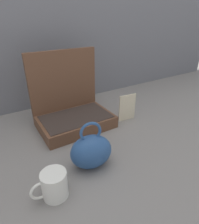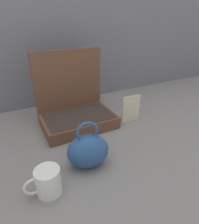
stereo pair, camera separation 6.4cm
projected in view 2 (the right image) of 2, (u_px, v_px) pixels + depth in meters
The scene contains 5 objects.
ground_plane at pixel (102, 141), 0.94m from camera, with size 6.00×6.00×0.00m, color slate.
open_suitcase at pixel (75, 108), 1.06m from camera, with size 0.39×0.27×0.39m.
teal_pouch_handbag at pixel (88, 151), 0.76m from camera, with size 0.19×0.14×0.21m.
coffee_mug at pixel (48, 182), 0.65m from camera, with size 0.13×0.09×0.10m.
info_card_left at pixel (131, 109), 1.09m from camera, with size 0.11×0.01×0.16m, color beige.
Camera 2 is at (-0.36, -0.68, 0.56)m, focal length 30.67 mm.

